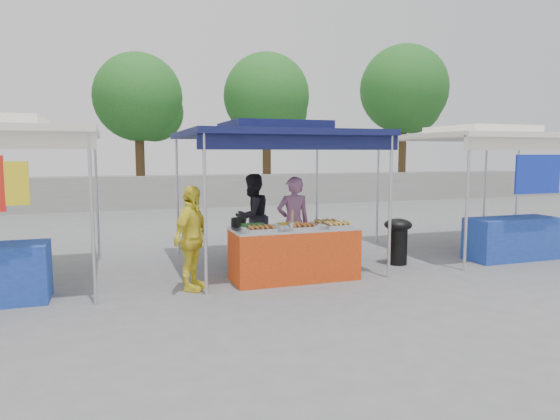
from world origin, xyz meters
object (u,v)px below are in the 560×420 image
object	(u,v)px
wok_burner	(398,237)
vendor_woman	(293,223)
customer_person	(192,238)
helper_man	(252,216)
vendor_table	(294,253)
cooking_pot	(238,222)

from	to	relation	value
wok_burner	vendor_woman	distance (m)	1.98
customer_person	helper_man	bearing A→B (deg)	-1.24
vendor_table	cooking_pot	bearing A→B (deg)	157.84
helper_man	customer_person	size ratio (longest dim) A/B	1.05
vendor_table	wok_burner	size ratio (longest dim) A/B	2.36
vendor_woman	helper_man	xyz separation A→B (m)	(-0.44, 1.06, 0.01)
cooking_pot	helper_man	world-z (taller)	helper_man
cooking_pot	customer_person	distance (m)	0.95
vendor_woman	customer_person	bearing A→B (deg)	25.60
cooking_pot	wok_burner	distance (m)	3.04
wok_burner	vendor_woman	bearing A→B (deg)	-169.75
cooking_pot	vendor_woman	distance (m)	1.14
cooking_pot	customer_person	size ratio (longest dim) A/B	0.15
cooking_pot	vendor_woman	bearing A→B (deg)	18.84
cooking_pot	vendor_woman	world-z (taller)	vendor_woman
helper_man	customer_person	bearing A→B (deg)	23.30
helper_man	vendor_table	bearing A→B (deg)	67.43
wok_burner	customer_person	xyz separation A→B (m)	(-3.83, -0.53, 0.28)
helper_man	vendor_woman	bearing A→B (deg)	83.76
vendor_table	helper_man	bearing A→B (deg)	96.34
vendor_table	wok_burner	distance (m)	2.22
customer_person	vendor_table	bearing A→B (deg)	-49.59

